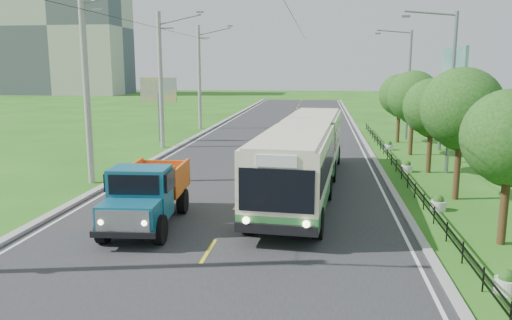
% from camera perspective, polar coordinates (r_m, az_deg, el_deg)
% --- Properties ---
extents(ground, '(240.00, 240.00, 0.00)m').
position_cam_1_polar(ground, '(16.76, -5.45, -10.35)').
color(ground, '#245C15').
rests_on(ground, ground).
extents(road, '(14.00, 120.00, 0.02)m').
position_cam_1_polar(road, '(35.93, 1.61, 0.96)').
color(road, '#28282B').
rests_on(road, ground).
extents(curb_left, '(0.40, 120.00, 0.15)m').
position_cam_1_polar(curb_left, '(37.33, -9.46, 1.28)').
color(curb_left, '#9E9E99').
rests_on(curb_left, ground).
extents(curb_right, '(0.30, 120.00, 0.10)m').
position_cam_1_polar(curb_right, '(35.93, 13.03, 0.75)').
color(curb_right, '#9E9E99').
rests_on(curb_right, ground).
extents(edge_line_left, '(0.12, 120.00, 0.00)m').
position_cam_1_polar(edge_line_left, '(37.18, -8.64, 1.18)').
color(edge_line_left, silver).
rests_on(edge_line_left, road).
extents(edge_line_right, '(0.12, 120.00, 0.00)m').
position_cam_1_polar(edge_line_right, '(35.89, 12.23, 0.73)').
color(edge_line_right, silver).
rests_on(edge_line_right, road).
extents(centre_dash, '(0.12, 2.20, 0.00)m').
position_cam_1_polar(centre_dash, '(16.75, -5.45, -10.28)').
color(centre_dash, yellow).
rests_on(centre_dash, road).
extents(railing_right, '(0.04, 40.00, 0.60)m').
position_cam_1_polar(railing_right, '(30.13, 15.73, -0.73)').
color(railing_right, black).
rests_on(railing_right, ground).
extents(pole_near, '(3.51, 0.32, 10.00)m').
position_cam_1_polar(pole_near, '(27.00, -18.77, 8.11)').
color(pole_near, gray).
rests_on(pole_near, ground).
extents(pole_mid, '(3.51, 0.32, 10.00)m').
position_cam_1_polar(pole_mid, '(38.15, -10.79, 9.01)').
color(pole_mid, gray).
rests_on(pole_mid, ground).
extents(pole_far, '(3.51, 0.32, 10.00)m').
position_cam_1_polar(pole_far, '(49.70, -6.45, 9.42)').
color(pole_far, gray).
rests_on(pole_far, ground).
extents(tree_second, '(3.18, 3.26, 5.30)m').
position_cam_1_polar(tree_second, '(18.66, 27.05, 1.86)').
color(tree_second, '#382314').
rests_on(tree_second, ground).
extents(tree_third, '(3.60, 3.62, 6.00)m').
position_cam_1_polar(tree_third, '(24.31, 22.47, 5.06)').
color(tree_third, '#382314').
rests_on(tree_third, ground).
extents(tree_fourth, '(3.24, 3.31, 5.40)m').
position_cam_1_polar(tree_fourth, '(30.16, 19.51, 5.39)').
color(tree_fourth, '#382314').
rests_on(tree_fourth, ground).
extents(tree_fifth, '(3.48, 3.52, 5.80)m').
position_cam_1_polar(tree_fifth, '(36.02, 17.57, 6.65)').
color(tree_fifth, '#382314').
rests_on(tree_fifth, ground).
extents(tree_back, '(3.30, 3.36, 5.50)m').
position_cam_1_polar(tree_back, '(41.94, 16.14, 6.93)').
color(tree_back, '#382314').
rests_on(tree_back, ground).
extents(streetlight_mid, '(3.02, 0.20, 9.07)m').
position_cam_1_polar(streetlight_mid, '(30.12, 21.19, 7.79)').
color(streetlight_mid, slate).
rests_on(streetlight_mid, ground).
extents(streetlight_far, '(3.02, 0.20, 9.07)m').
position_cam_1_polar(streetlight_far, '(43.85, 16.89, 8.66)').
color(streetlight_far, slate).
rests_on(streetlight_far, ground).
extents(planter_front, '(0.64, 0.64, 0.67)m').
position_cam_1_polar(planter_front, '(15.27, 26.72, -12.45)').
color(planter_front, silver).
rests_on(planter_front, ground).
extents(planter_near, '(0.64, 0.64, 0.67)m').
position_cam_1_polar(planter_near, '(22.57, 20.11, -4.71)').
color(planter_near, silver).
rests_on(planter_near, ground).
extents(planter_mid, '(0.64, 0.64, 0.67)m').
position_cam_1_polar(planter_mid, '(30.23, 16.86, -0.78)').
color(planter_mid, silver).
rests_on(planter_mid, ground).
extents(planter_far, '(0.64, 0.64, 0.67)m').
position_cam_1_polar(planter_far, '(38.02, 14.93, 1.55)').
color(planter_far, silver).
rests_on(planter_far, ground).
extents(billboard_left, '(3.00, 0.20, 5.20)m').
position_cam_1_polar(billboard_left, '(41.43, -11.08, 7.40)').
color(billboard_left, slate).
rests_on(billboard_left, ground).
extents(billboard_right, '(0.24, 6.00, 7.30)m').
position_cam_1_polar(billboard_right, '(36.33, 21.58, 8.80)').
color(billboard_right, slate).
rests_on(billboard_right, ground).
extents(apartment_near, '(28.00, 14.00, 30.00)m').
position_cam_1_polar(apartment_near, '(125.18, -21.17, 13.93)').
color(apartment_near, '#B7B2A3').
rests_on(apartment_near, ground).
extents(apartment_far, '(24.00, 14.00, 26.00)m').
position_cam_1_polar(apartment_far, '(159.15, -24.87, 12.06)').
color(apartment_far, '#B7B2A3').
rests_on(apartment_far, ground).
extents(bus, '(4.04, 17.28, 3.31)m').
position_cam_1_polar(bus, '(24.38, 5.62, 1.08)').
color(bus, '#2F7537').
rests_on(bus, ground).
extents(dump_truck, '(2.60, 5.92, 2.43)m').
position_cam_1_polar(dump_truck, '(19.34, -12.37, -3.44)').
color(dump_truck, '#145C79').
rests_on(dump_truck, ground).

